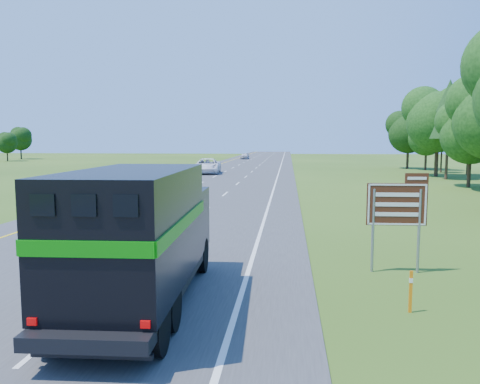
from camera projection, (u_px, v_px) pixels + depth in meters
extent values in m
cube|color=#38383A|center=(233.00, 175.00, 57.61)|extent=(15.00, 260.00, 0.04)
cube|color=yellow|center=(189.00, 174.00, 58.17)|extent=(0.15, 260.00, 0.01)
cube|color=white|center=(278.00, 175.00, 57.05)|extent=(0.15, 260.00, 0.01)
cylinder|color=black|center=(138.00, 254.00, 14.90)|extent=(0.38, 1.08, 1.07)
cylinder|color=black|center=(201.00, 255.00, 14.77)|extent=(0.38, 1.08, 1.07)
cylinder|color=black|center=(78.00, 305.00, 10.27)|extent=(0.38, 1.08, 1.07)
cylinder|color=black|center=(170.00, 307.00, 10.14)|extent=(0.38, 1.08, 1.07)
cylinder|color=black|center=(54.00, 326.00, 9.11)|extent=(0.38, 1.08, 1.07)
cylinder|color=black|center=(157.00, 328.00, 8.98)|extent=(0.38, 1.08, 1.07)
cube|color=black|center=(143.00, 280.00, 11.73)|extent=(2.64, 7.86, 0.27)
cube|color=black|center=(168.00, 218.00, 14.61)|extent=(2.45, 1.84, 1.85)
cube|color=black|center=(174.00, 200.00, 15.44)|extent=(2.14, 0.14, 0.58)
cube|color=black|center=(133.00, 227.00, 10.90)|extent=(2.65, 5.73, 2.67)
cube|color=#067F07|center=(85.00, 249.00, 8.07)|extent=(2.43, 0.13, 0.29)
cube|color=#067F07|center=(81.00, 221.00, 10.96)|extent=(0.26, 5.63, 0.29)
cube|color=#067F07|center=(186.00, 222.00, 10.81)|extent=(0.26, 5.63, 0.29)
cube|color=black|center=(43.00, 205.00, 8.03)|extent=(0.44, 0.06, 0.39)
cube|color=black|center=(84.00, 205.00, 7.99)|extent=(0.44, 0.06, 0.39)
cube|color=black|center=(126.00, 206.00, 7.94)|extent=(0.44, 0.06, 0.39)
cube|color=black|center=(92.00, 355.00, 8.40)|extent=(2.24, 0.20, 0.10)
cube|color=#B20505|center=(32.00, 322.00, 8.28)|extent=(0.18, 0.05, 0.14)
cube|color=#B20505|center=(145.00, 325.00, 8.15)|extent=(0.18, 0.05, 0.14)
imported|color=white|center=(207.00, 166.00, 59.73)|extent=(3.73, 7.14, 1.92)
imported|color=#B5B6BD|center=(245.00, 156.00, 108.06)|extent=(1.90, 4.30, 1.44)
cylinder|color=gray|center=(373.00, 231.00, 14.82)|extent=(0.09, 0.09, 2.67)
cylinder|color=gray|center=(419.00, 231.00, 14.71)|extent=(0.09, 0.09, 2.67)
cube|color=#4A1E0F|center=(397.00, 204.00, 14.67)|extent=(1.87, 0.10, 1.33)
cube|color=#4A1E0F|center=(417.00, 178.00, 14.54)|extent=(0.71, 0.07, 0.32)
cube|color=white|center=(397.00, 205.00, 14.64)|extent=(1.78, 0.06, 1.28)
cube|color=orange|center=(411.00, 292.00, 11.34)|extent=(0.08, 0.04, 1.04)
cube|color=white|center=(411.00, 280.00, 11.30)|extent=(0.08, 0.05, 0.11)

